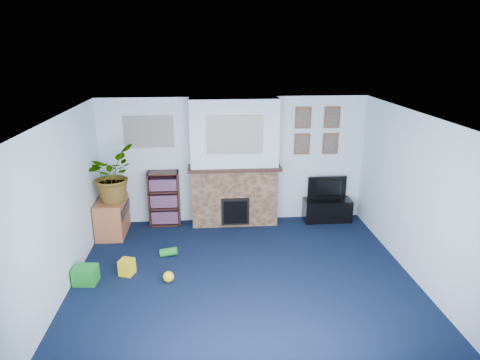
{
  "coord_description": "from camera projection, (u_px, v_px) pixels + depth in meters",
  "views": [
    {
      "loc": [
        -0.5,
        -5.57,
        3.34
      ],
      "look_at": [
        0.0,
        0.79,
        1.28
      ],
      "focal_mm": 32.0,
      "sensor_mm": 36.0,
      "label": 1
    }
  ],
  "objects": [
    {
      "name": "mantel_clock",
      "position": [
        228.0,
        163.0,
        7.86
      ],
      "size": [
        0.1,
        0.06,
        0.14
      ],
      "primitive_type": "cube",
      "color": "gold",
      "rests_on": "chimney_breast"
    },
    {
      "name": "toy_block",
      "position": [
        127.0,
        268.0,
        6.42
      ],
      "size": [
        0.25,
        0.25,
        0.24
      ],
      "primitive_type": "cube",
      "rotation": [
        0.0,
        0.0,
        -0.34
      ],
      "color": "yellow",
      "rests_on": "ground"
    },
    {
      "name": "floor",
      "position": [
        244.0,
        278.0,
        6.35
      ],
      "size": [
        5.0,
        4.5,
        0.01
      ],
      "primitive_type": "cube",
      "color": "black",
      "rests_on": "ground"
    },
    {
      "name": "collage_left",
      "position": [
        149.0,
        132.0,
        7.81
      ],
      "size": [
        0.9,
        0.03,
        0.58
      ],
      "primitive_type": "cube",
      "color": "gray",
      "rests_on": "wall_back"
    },
    {
      "name": "chimney_breast",
      "position": [
        234.0,
        164.0,
        7.93
      ],
      "size": [
        1.72,
        0.5,
        2.4
      ],
      "color": "brown",
      "rests_on": "ground"
    },
    {
      "name": "portrait_br",
      "position": [
        330.0,
        143.0,
        8.14
      ],
      "size": [
        0.3,
        0.03,
        0.4
      ],
      "primitive_type": "cube",
      "color": "brown",
      "rests_on": "wall_back"
    },
    {
      "name": "mantel_can",
      "position": [
        269.0,
        163.0,
        7.92
      ],
      "size": [
        0.06,
        0.06,
        0.13
      ],
      "primitive_type": "cylinder",
      "color": "yellow",
      "rests_on": "chimney_breast"
    },
    {
      "name": "wall_left",
      "position": [
        61.0,
        208.0,
        5.79
      ],
      "size": [
        0.04,
        4.5,
        2.4
      ],
      "primitive_type": "cube",
      "color": "silver",
      "rests_on": "ground"
    },
    {
      "name": "portrait_bl",
      "position": [
        302.0,
        144.0,
        8.1
      ],
      "size": [
        0.3,
        0.03,
        0.4
      ],
      "primitive_type": "cube",
      "color": "brown",
      "rests_on": "wall_back"
    },
    {
      "name": "portrait_tl",
      "position": [
        303.0,
        118.0,
        7.95
      ],
      "size": [
        0.3,
        0.03,
        0.4
      ],
      "primitive_type": "cube",
      "color": "brown",
      "rests_on": "wall_back"
    },
    {
      "name": "wall_front",
      "position": [
        266.0,
        291.0,
        3.85
      ],
      "size": [
        5.0,
        0.04,
        2.4
      ],
      "primitive_type": "cube",
      "color": "silver",
      "rests_on": "ground"
    },
    {
      "name": "toy_tube",
      "position": [
        169.0,
        252.0,
        6.99
      ],
      "size": [
        0.3,
        0.13,
        0.17
      ],
      "primitive_type": "cylinder",
      "rotation": [
        0.0,
        1.43,
        0.0
      ],
      "color": "#198C26",
      "rests_on": "ground"
    },
    {
      "name": "potted_plant",
      "position": [
        111.0,
        175.0,
        7.45
      ],
      "size": [
        0.81,
        0.92,
        0.97
      ],
      "primitive_type": "imported",
      "rotation": [
        0.0,
        0.0,
        1.5
      ],
      "color": "#26661E",
      "rests_on": "sideboard"
    },
    {
      "name": "wall_back",
      "position": [
        234.0,
        160.0,
        8.12
      ],
      "size": [
        5.0,
        0.04,
        2.4
      ],
      "primitive_type": "cube",
      "color": "silver",
      "rests_on": "ground"
    },
    {
      "name": "tv_stand",
      "position": [
        327.0,
        210.0,
        8.34
      ],
      "size": [
        0.91,
        0.38,
        0.43
      ],
      "primitive_type": "cube",
      "color": "black",
      "rests_on": "ground"
    },
    {
      "name": "mantel_teddy",
      "position": [
        201.0,
        164.0,
        7.83
      ],
      "size": [
        0.13,
        0.13,
        0.13
      ],
      "primitive_type": "sphere",
      "color": "gray",
      "rests_on": "chimney_breast"
    },
    {
      "name": "sideboard",
      "position": [
        112.0,
        216.0,
        7.73
      ],
      "size": [
        0.47,
        0.85,
        0.66
      ],
      "primitive_type": "cube",
      "color": "#A85A35",
      "rests_on": "ground"
    },
    {
      "name": "ceiling",
      "position": [
        244.0,
        117.0,
        5.61
      ],
      "size": [
        5.0,
        4.5,
        0.01
      ],
      "primitive_type": "cube",
      "color": "white",
      "rests_on": "wall_back"
    },
    {
      "name": "green_crate",
      "position": [
        85.0,
        274.0,
        6.18
      ],
      "size": [
        0.35,
        0.29,
        0.26
      ],
      "primitive_type": "cube",
      "rotation": [
        0.0,
        0.0,
        -0.11
      ],
      "color": "#198C26",
      "rests_on": "ground"
    },
    {
      "name": "bookshelf",
      "position": [
        164.0,
        199.0,
        8.09
      ],
      "size": [
        0.58,
        0.28,
        1.05
      ],
      "color": "black",
      "rests_on": "ground"
    },
    {
      "name": "wall_right",
      "position": [
        416.0,
        198.0,
        6.17
      ],
      "size": [
        0.04,
        4.5,
        2.4
      ],
      "primitive_type": "cube",
      "color": "silver",
      "rests_on": "ground"
    },
    {
      "name": "toy_ball",
      "position": [
        168.0,
        276.0,
        6.23
      ],
      "size": [
        0.16,
        0.16,
        0.16
      ],
      "primitive_type": "sphere",
      "color": "yellow",
      "rests_on": "ground"
    },
    {
      "name": "portrait_tr",
      "position": [
        332.0,
        117.0,
        7.99
      ],
      "size": [
        0.3,
        0.03,
        0.4
      ],
      "primitive_type": "cube",
      "color": "brown",
      "rests_on": "wall_back"
    },
    {
      "name": "television",
      "position": [
        328.0,
        189.0,
        8.23
      ],
      "size": [
        0.76,
        0.12,
        0.44
      ],
      "primitive_type": "imported",
      "rotation": [
        0.0,
        0.0,
        3.17
      ],
      "color": "black",
      "rests_on": "tv_stand"
    },
    {
      "name": "collage_main",
      "position": [
        235.0,
        135.0,
        7.54
      ],
      "size": [
        1.0,
        0.03,
        0.68
      ],
      "primitive_type": "cube",
      "color": "gray",
      "rests_on": "chimney_breast"
    },
    {
      "name": "mantel_candle",
      "position": [
        249.0,
        162.0,
        7.89
      ],
      "size": [
        0.05,
        0.05,
        0.18
      ],
      "primitive_type": "cylinder",
      "color": "#B2BFC6",
      "rests_on": "chimney_breast"
    }
  ]
}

